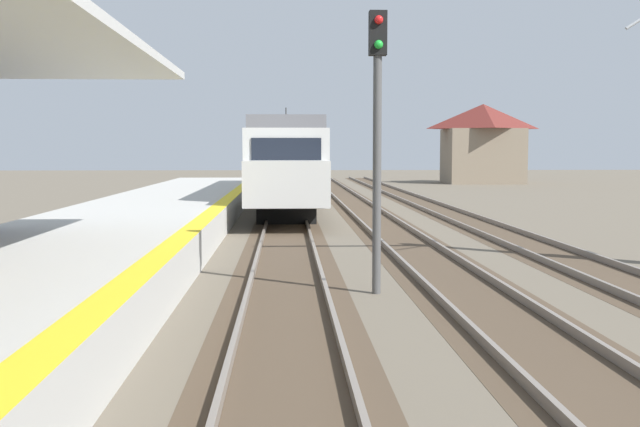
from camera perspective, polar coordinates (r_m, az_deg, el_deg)
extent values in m
cube|color=yellow|center=(11.27, -13.44, -4.52)|extent=(0.50, 80.00, 0.01)
cube|color=#4C3D2D|center=(15.16, -2.42, -5.50)|extent=(2.34, 120.00, 0.01)
cube|color=slate|center=(15.17, -5.16, -5.21)|extent=(0.08, 120.00, 0.15)
cube|color=slate|center=(15.17, 0.31, -5.19)|extent=(0.08, 120.00, 0.15)
cube|color=#4C3D2D|center=(15.54, 10.27, -5.32)|extent=(2.34, 120.00, 0.01)
cube|color=slate|center=(15.39, 7.65, -5.09)|extent=(0.08, 120.00, 0.15)
cube|color=slate|center=(15.70, 12.85, -4.97)|extent=(0.08, 120.00, 0.15)
cube|color=#4C3D2D|center=(16.62, 21.82, -4.93)|extent=(2.34, 120.00, 0.01)
cube|color=slate|center=(16.33, 19.52, -4.75)|extent=(0.08, 120.00, 0.15)
cube|color=silver|center=(34.96, -2.48, 3.65)|extent=(2.90, 18.00, 2.70)
cube|color=slate|center=(34.97, -2.49, 6.22)|extent=(2.67, 18.00, 0.44)
cube|color=black|center=(25.94, -2.48, 4.20)|extent=(2.32, 0.06, 1.21)
cube|color=silver|center=(25.18, -2.47, 2.19)|extent=(2.78, 1.60, 1.49)
cube|color=black|center=(34.99, -0.09, 4.32)|extent=(0.04, 15.84, 0.86)
cylinder|color=#333333|center=(38.59, -2.50, 7.07)|extent=(0.06, 0.06, 0.90)
cube|color=black|center=(29.20, -2.47, 0.10)|extent=(2.17, 2.20, 0.72)
cube|color=black|center=(40.87, -2.48, 1.40)|extent=(2.17, 2.20, 0.72)
cylinder|color=#4C4C4C|center=(14.46, 4.18, 2.75)|extent=(0.16, 0.16, 4.40)
cube|color=black|center=(14.61, 4.25, 13.00)|extent=(0.32, 0.24, 0.80)
sphere|color=red|center=(14.50, 4.32, 13.94)|extent=(0.16, 0.16, 0.16)
sphere|color=green|center=(14.44, 4.31, 12.22)|extent=(0.16, 0.16, 0.16)
cube|color=#7F705B|center=(64.78, 11.79, 4.13)|extent=(6.00, 4.80, 4.40)
pyramid|color=maroon|center=(64.83, 11.83, 6.96)|extent=(6.60, 5.28, 2.00)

